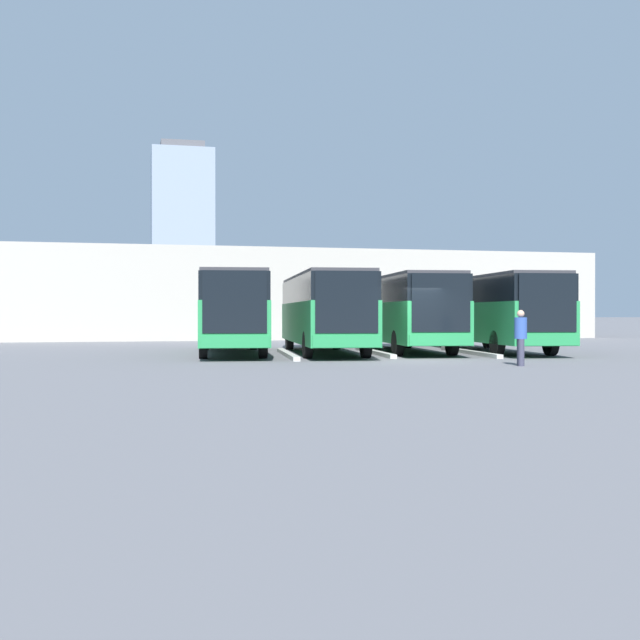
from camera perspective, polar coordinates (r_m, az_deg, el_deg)
ground_plane at (r=27.70m, az=6.53°, el=-2.85°), size 600.00×600.00×0.00m
bus_0 at (r=34.53m, az=12.16°, el=0.72°), size 3.57×11.56×3.14m
curb_divider_0 at (r=32.27m, az=10.53°, el=-2.26°), size 0.97×7.04×0.15m
bus_1 at (r=33.94m, az=5.95°, el=0.73°), size 3.57×11.56×3.14m
curb_divider_1 at (r=31.81m, az=3.86°, el=-2.29°), size 0.97×7.04×0.15m
bus_2 at (r=32.17m, az=0.27°, el=0.75°), size 3.57×11.56×3.14m
curb_divider_2 at (r=30.17m, az=-2.34°, el=-2.44°), size 0.97×7.04×0.15m
bus_3 at (r=32.13m, az=-6.33°, el=0.75°), size 3.57×11.56×3.14m
pedestrian at (r=25.18m, az=14.08°, el=-1.10°), size 0.48×0.48×1.71m
station_building at (r=53.54m, az=-3.28°, el=1.77°), size 41.00×13.88×5.61m
office_tower at (r=253.00m, az=-9.79°, el=6.09°), size 18.70×18.70×54.17m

